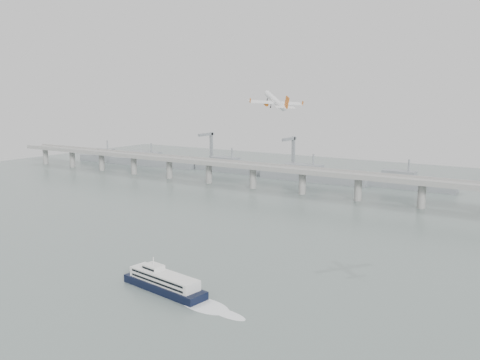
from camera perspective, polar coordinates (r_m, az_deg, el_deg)
The scene contains 5 objects.
ground at distance 262.89m, azimuth -6.63°, elevation -9.48°, with size 900.00×900.00×0.00m, color slate.
bridge at distance 427.74m, azimuth 10.50°, elevation 0.35°, with size 800.00×22.00×23.90m.
distant_fleet at distance 559.45m, azimuth -1.64°, elevation 1.52°, with size 453.00×60.90×40.00m.
ferry at distance 231.03m, azimuth -8.50°, elevation -11.30°, with size 72.92×19.63×13.78m.
airliner at distance 302.63m, azimuth 4.02°, elevation 8.82°, with size 31.11×29.92×14.06m.
Camera 1 is at (159.28, -190.53, 86.28)m, focal length 38.00 mm.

